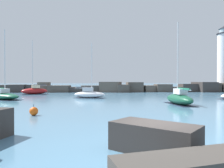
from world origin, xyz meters
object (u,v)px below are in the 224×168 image
object	(u,v)px
sailboat_moored_3	(89,94)
mooring_buoy_far_side	(34,111)
lighthouse	(224,62)
sailboat_moored_1	(3,95)
sailboat_moored_0	(179,98)
sailboat_moored_2	(35,91)

from	to	relation	value
sailboat_moored_3	mooring_buoy_far_side	xyz separation A→B (m)	(-3.37, -18.05, -0.32)
lighthouse	sailboat_moored_3	bearing A→B (deg)	-148.64
sailboat_moored_1	sailboat_moored_3	bearing A→B (deg)	10.70
lighthouse	sailboat_moored_0	size ratio (longest dim) A/B	1.79
sailboat_moored_3	sailboat_moored_1	bearing A→B (deg)	-169.30
sailboat_moored_1	sailboat_moored_0	bearing A→B (deg)	-18.56
sailboat_moored_2	mooring_buoy_far_side	xyz separation A→B (m)	(8.66, -28.75, -0.43)
sailboat_moored_1	sailboat_moored_3	world-z (taller)	sailboat_moored_1
sailboat_moored_0	sailboat_moored_3	bearing A→B (deg)	136.92
mooring_buoy_far_side	sailboat_moored_3	bearing A→B (deg)	79.44
sailboat_moored_0	sailboat_moored_2	distance (m)	31.35
sailboat_moored_1	sailboat_moored_2	world-z (taller)	sailboat_moored_2
sailboat_moored_2	mooring_buoy_far_side	distance (m)	30.03
lighthouse	sailboat_moored_2	bearing A→B (deg)	-167.40
sailboat_moored_0	sailboat_moored_2	xyz separation A→B (m)	(-23.17, 21.12, 0.04)
sailboat_moored_0	sailboat_moored_1	world-z (taller)	sailboat_moored_1
sailboat_moored_0	mooring_buoy_far_side	distance (m)	16.40
sailboat_moored_3	sailboat_moored_0	bearing A→B (deg)	-43.08
lighthouse	mooring_buoy_far_side	xyz separation A→B (m)	(-38.05, -39.19, -7.47)
sailboat_moored_0	sailboat_moored_3	world-z (taller)	sailboat_moored_0
sailboat_moored_1	sailboat_moored_3	size ratio (longest dim) A/B	1.16
sailboat_moored_3	mooring_buoy_far_side	distance (m)	18.37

